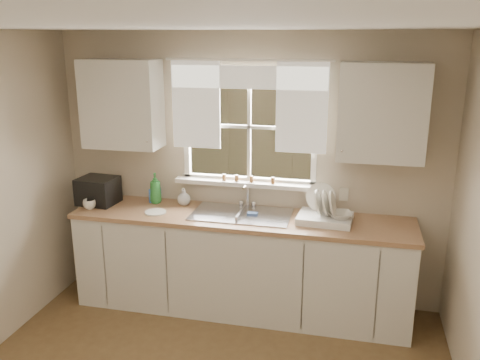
% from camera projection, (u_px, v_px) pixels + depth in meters
% --- Properties ---
extents(room_walls, '(3.62, 4.02, 2.50)m').
position_uv_depth(room_walls, '(169.00, 266.00, 2.78)').
color(room_walls, beige).
rests_on(room_walls, ground).
extents(ceiling, '(3.60, 4.00, 0.02)m').
position_uv_depth(ceiling, '(164.00, 26.00, 2.50)').
color(ceiling, silver).
rests_on(ceiling, room_walls).
extents(window, '(1.38, 0.16, 1.06)m').
position_uv_depth(window, '(249.00, 145.00, 4.65)').
color(window, white).
rests_on(window, room_walls).
extents(curtains, '(1.50, 0.03, 0.81)m').
position_uv_depth(curtains, '(248.00, 97.00, 4.48)').
color(curtains, white).
rests_on(curtains, room_walls).
extents(base_cabinets, '(3.00, 0.62, 0.87)m').
position_uv_depth(base_cabinets, '(241.00, 265.00, 4.64)').
color(base_cabinets, silver).
rests_on(base_cabinets, ground).
extents(countertop, '(3.04, 0.65, 0.04)m').
position_uv_depth(countertop, '(241.00, 218.00, 4.51)').
color(countertop, '#A27651').
rests_on(countertop, base_cabinets).
extents(upper_cabinet_left, '(0.70, 0.33, 0.80)m').
position_uv_depth(upper_cabinet_left, '(122.00, 104.00, 4.64)').
color(upper_cabinet_left, silver).
rests_on(upper_cabinet_left, room_walls).
extents(upper_cabinet_right, '(0.70, 0.33, 0.80)m').
position_uv_depth(upper_cabinet_right, '(382.00, 112.00, 4.13)').
color(upper_cabinet_right, silver).
rests_on(upper_cabinet_right, room_walls).
extents(wall_outlet, '(0.08, 0.01, 0.12)m').
position_uv_depth(wall_outlet, '(344.00, 194.00, 4.56)').
color(wall_outlet, beige).
rests_on(wall_outlet, room_walls).
extents(sill_jars, '(0.50, 0.04, 0.06)m').
position_uv_depth(sill_jars, '(246.00, 179.00, 4.68)').
color(sill_jars, brown).
rests_on(sill_jars, window).
extents(sink, '(0.88, 0.52, 0.40)m').
position_uv_depth(sink, '(242.00, 222.00, 4.56)').
color(sink, '#B7B7BC').
rests_on(sink, countertop).
extents(dish_rack, '(0.48, 0.38, 0.31)m').
position_uv_depth(dish_rack, '(325.00, 214.00, 4.36)').
color(dish_rack, white).
rests_on(dish_rack, countertop).
extents(bowl, '(0.24, 0.24, 0.05)m').
position_uv_depth(bowl, '(340.00, 215.00, 4.28)').
color(bowl, beige).
rests_on(bowl, dish_rack).
extents(soap_bottle_a, '(0.14, 0.14, 0.29)m').
position_uv_depth(soap_bottle_a, '(155.00, 188.00, 4.82)').
color(soap_bottle_a, '#2C8636').
rests_on(soap_bottle_a, countertop).
extents(soap_bottle_b, '(0.09, 0.10, 0.20)m').
position_uv_depth(soap_bottle_b, '(155.00, 192.00, 4.85)').
color(soap_bottle_b, '#3265BC').
rests_on(soap_bottle_b, countertop).
extents(soap_bottle_c, '(0.15, 0.15, 0.16)m').
position_uv_depth(soap_bottle_c, '(184.00, 197.00, 4.78)').
color(soap_bottle_c, beige).
rests_on(soap_bottle_c, countertop).
extents(saucer, '(0.19, 0.19, 0.01)m').
position_uv_depth(saucer, '(155.00, 212.00, 4.58)').
color(saucer, white).
rests_on(saucer, countertop).
extents(cup, '(0.14, 0.14, 0.09)m').
position_uv_depth(cup, '(89.00, 204.00, 4.67)').
color(cup, white).
rests_on(cup, countertop).
extents(black_appliance, '(0.37, 0.32, 0.25)m').
position_uv_depth(black_appliance, '(98.00, 191.00, 4.81)').
color(black_appliance, black).
rests_on(black_appliance, countertop).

